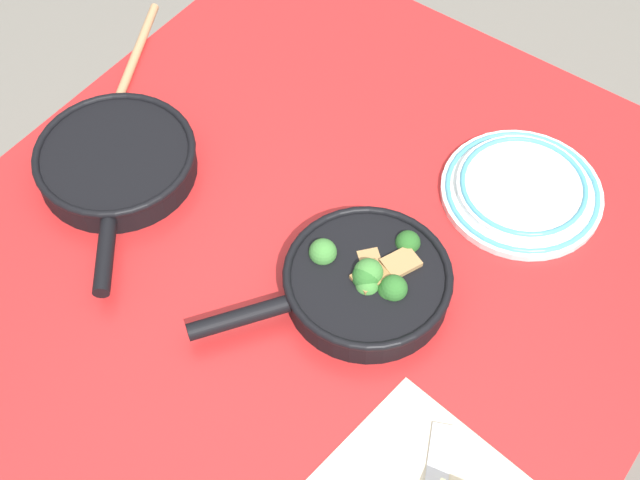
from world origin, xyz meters
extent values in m
plane|color=slate|center=(0.00, 0.00, 0.00)|extent=(14.00, 14.00, 0.00)
cube|color=red|center=(0.00, 0.00, 0.72)|extent=(1.07, 1.01, 0.03)
cylinder|color=#BCBCC1|center=(0.48, 0.44, 0.35)|extent=(0.05, 0.05, 0.71)
cylinder|color=black|center=(-0.02, -0.10, 0.76)|extent=(0.23, 0.23, 0.04)
torus|color=black|center=(-0.02, -0.10, 0.78)|extent=(0.23, 0.23, 0.01)
cylinder|color=black|center=(-0.17, 0.01, 0.77)|extent=(0.13, 0.10, 0.02)
cylinder|color=#245B1C|center=(-0.02, -0.14, 0.76)|extent=(0.01, 0.01, 0.02)
sphere|color=#2D6B28|center=(-0.02, -0.14, 0.78)|extent=(0.04, 0.04, 0.04)
cylinder|color=#205218|center=(-0.02, -0.13, 0.76)|extent=(0.01, 0.01, 0.02)
sphere|color=#286023|center=(-0.02, -0.13, 0.78)|extent=(0.03, 0.03, 0.03)
cylinder|color=#357027|center=(-0.04, -0.10, 0.76)|extent=(0.01, 0.01, 0.02)
sphere|color=#428438|center=(-0.04, -0.10, 0.78)|extent=(0.03, 0.03, 0.03)
cylinder|color=#357027|center=(-0.03, -0.03, 0.76)|extent=(0.01, 0.01, 0.02)
sphere|color=#428438|center=(-0.03, -0.03, 0.78)|extent=(0.04, 0.04, 0.04)
cylinder|color=#205218|center=(0.06, -0.11, 0.76)|extent=(0.01, 0.01, 0.02)
sphere|color=#286023|center=(0.06, -0.11, 0.78)|extent=(0.04, 0.04, 0.04)
cylinder|color=#245B1C|center=(-0.03, -0.10, 0.76)|extent=(0.01, 0.01, 0.02)
sphere|color=#2D6B28|center=(-0.03, -0.10, 0.78)|extent=(0.04, 0.04, 0.04)
cylinder|color=#357027|center=(-0.02, -0.10, 0.76)|extent=(0.01, 0.01, 0.02)
sphere|color=#428438|center=(-0.02, -0.10, 0.78)|extent=(0.04, 0.04, 0.04)
cube|color=#9E703D|center=(-0.02, -0.10, 0.77)|extent=(0.05, 0.05, 0.04)
cube|color=#AD7F4C|center=(0.02, -0.12, 0.77)|extent=(0.06, 0.05, 0.04)
cube|color=#AD7F4C|center=(0.00, -0.09, 0.76)|extent=(0.05, 0.05, 0.03)
cube|color=#9E703D|center=(-0.07, -0.13, 0.76)|extent=(0.03, 0.03, 0.02)
cube|color=#9E703D|center=(-0.01, -0.12, 0.76)|extent=(0.04, 0.04, 0.03)
cylinder|color=black|center=(-0.07, 0.33, 0.76)|extent=(0.24, 0.24, 0.04)
torus|color=black|center=(-0.07, 0.33, 0.78)|extent=(0.25, 0.25, 0.01)
cylinder|color=black|center=(-0.21, 0.22, 0.77)|extent=(0.11, 0.10, 0.02)
cylinder|color=#DBC156|center=(-0.07, 0.33, 0.76)|extent=(0.20, 0.20, 0.02)
cylinder|color=tan|center=(0.09, 0.46, 0.75)|extent=(0.31, 0.17, 0.02)
ellipsoid|color=tan|center=(-0.08, 0.37, 0.75)|extent=(0.08, 0.07, 0.02)
cylinder|color=white|center=(0.26, -0.19, 0.74)|extent=(0.24, 0.24, 0.01)
torus|color=#4C9EB7|center=(0.26, -0.19, 0.75)|extent=(0.23, 0.23, 0.01)
cylinder|color=white|center=(0.26, -0.19, 0.76)|extent=(0.20, 0.20, 0.01)
torus|color=#4C9EB7|center=(0.26, -0.19, 0.76)|extent=(0.19, 0.19, 0.01)
camera|label=1|loc=(-0.59, -0.43, 1.79)|focal=50.00mm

